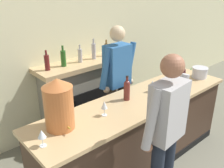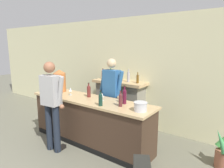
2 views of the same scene
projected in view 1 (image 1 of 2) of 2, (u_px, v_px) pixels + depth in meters
wall_back_panel at (73, 45)px, 3.92m from camera, size 12.00×0.07×2.75m
bar_counter at (137, 133)px, 3.25m from camera, size 2.85×0.72×0.97m
fireplace_stone at (81, 96)px, 4.00m from camera, size 1.41×0.52×1.49m
potted_plant_corner at (194, 84)px, 5.28m from camera, size 0.41×0.43×0.69m
person_customer at (165, 134)px, 2.37m from camera, size 0.66×0.33×1.76m
person_bartender at (117, 82)px, 3.53m from camera, size 0.66×0.30×1.78m
copper_dispenser at (59, 104)px, 2.39m from camera, size 0.29×0.33×0.53m
ice_bucket_steel at (200, 72)px, 3.72m from camera, size 0.23×0.23×0.16m
wine_bottle_merlot_tall at (127, 89)px, 3.01m from camera, size 0.08×0.08×0.31m
wine_bottle_cabernet_heavy at (180, 85)px, 3.14m from camera, size 0.07×0.07×0.28m
wine_bottle_rose_blush at (183, 75)px, 3.46m from camera, size 0.07×0.07×0.30m
wine_bottle_chardonnay_pale at (171, 71)px, 3.56m from camera, size 0.08×0.08×0.35m
wine_glass_near_bucket at (104, 105)px, 2.66m from camera, size 0.07×0.07×0.17m
wine_glass_front_right at (42, 135)px, 2.17m from camera, size 0.08×0.08×0.17m
wine_glass_back_row at (152, 84)px, 3.23m from camera, size 0.07×0.07×0.16m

